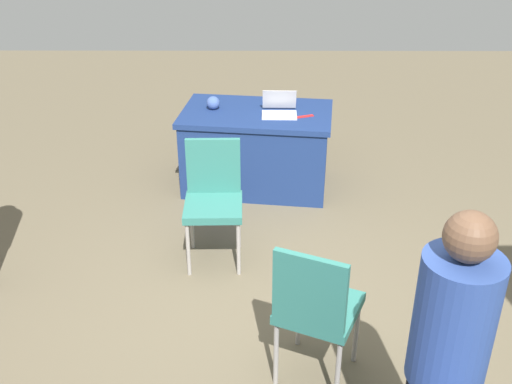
{
  "coord_description": "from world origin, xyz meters",
  "views": [
    {
      "loc": [
        -0.02,
        3.25,
        2.75
      ],
      "look_at": [
        -0.0,
        -0.25,
        0.9
      ],
      "focal_mm": 42.61,
      "sensor_mm": 36.0,
      "label": 1
    }
  ],
  "objects_px": {
    "chair_tucked_right": "(316,305)",
    "chair_near_front": "(213,194)",
    "person_attendee_standing": "(447,356)",
    "table_foreground": "(257,148)",
    "yarn_ball": "(213,103)",
    "laptop_silver": "(279,110)",
    "scissors_red": "(304,116)"
  },
  "relations": [
    {
      "from": "laptop_silver",
      "to": "scissors_red",
      "type": "bearing_deg",
      "value": 164.47
    },
    {
      "from": "table_foreground",
      "to": "scissors_red",
      "type": "bearing_deg",
      "value": 161.85
    },
    {
      "from": "table_foreground",
      "to": "yarn_ball",
      "type": "distance_m",
      "value": 0.61
    },
    {
      "from": "chair_near_front",
      "to": "scissors_red",
      "type": "height_order",
      "value": "chair_near_front"
    },
    {
      "from": "person_attendee_standing",
      "to": "scissors_red",
      "type": "xyz_separation_m",
      "value": [
        0.4,
        -3.24,
        -0.13
      ]
    },
    {
      "from": "chair_near_front",
      "to": "person_attendee_standing",
      "type": "distance_m",
      "value": 2.44
    },
    {
      "from": "table_foreground",
      "to": "scissors_red",
      "type": "distance_m",
      "value": 0.6
    },
    {
      "from": "scissors_red",
      "to": "table_foreground",
      "type": "bearing_deg",
      "value": -38.99
    },
    {
      "from": "table_foreground",
      "to": "chair_tucked_right",
      "type": "height_order",
      "value": "chair_tucked_right"
    },
    {
      "from": "scissors_red",
      "to": "chair_near_front",
      "type": "bearing_deg",
      "value": 35.03
    },
    {
      "from": "table_foreground",
      "to": "yarn_ball",
      "type": "bearing_deg",
      "value": -7.89
    },
    {
      "from": "table_foreground",
      "to": "yarn_ball",
      "type": "height_order",
      "value": "yarn_ball"
    },
    {
      "from": "chair_near_front",
      "to": "laptop_silver",
      "type": "relative_size",
      "value": 2.98
    },
    {
      "from": "yarn_ball",
      "to": "person_attendee_standing",
      "type": "bearing_deg",
      "value": 109.93
    },
    {
      "from": "yarn_ball",
      "to": "laptop_silver",
      "type": "bearing_deg",
      "value": 168.02
    },
    {
      "from": "chair_tucked_right",
      "to": "yarn_ball",
      "type": "xyz_separation_m",
      "value": [
        0.76,
        -2.68,
        0.26
      ]
    },
    {
      "from": "chair_near_front",
      "to": "chair_tucked_right",
      "type": "xyz_separation_m",
      "value": [
        -0.67,
        1.36,
        0.01
      ]
    },
    {
      "from": "laptop_silver",
      "to": "person_attendee_standing",
      "type": "bearing_deg",
      "value": 101.82
    },
    {
      "from": "person_attendee_standing",
      "to": "chair_tucked_right",
      "type": "bearing_deg",
      "value": -30.11
    },
    {
      "from": "chair_near_front",
      "to": "scissors_red",
      "type": "bearing_deg",
      "value": -125.47
    },
    {
      "from": "person_attendee_standing",
      "to": "laptop_silver",
      "type": "height_order",
      "value": "person_attendee_standing"
    },
    {
      "from": "table_foreground",
      "to": "laptop_silver",
      "type": "distance_m",
      "value": 0.47
    },
    {
      "from": "table_foreground",
      "to": "person_attendee_standing",
      "type": "relative_size",
      "value": 0.93
    },
    {
      "from": "yarn_ball",
      "to": "chair_near_front",
      "type": "bearing_deg",
      "value": 93.55
    },
    {
      "from": "table_foreground",
      "to": "laptop_silver",
      "type": "xyz_separation_m",
      "value": [
        -0.21,
        0.07,
        0.42
      ]
    },
    {
      "from": "chair_tucked_right",
      "to": "person_attendee_standing",
      "type": "distance_m",
      "value": 0.96
    },
    {
      "from": "chair_tucked_right",
      "to": "laptop_silver",
      "type": "relative_size",
      "value": 3.0
    },
    {
      "from": "chair_tucked_right",
      "to": "chair_near_front",
      "type": "bearing_deg",
      "value": 140.33
    },
    {
      "from": "table_foreground",
      "to": "chair_near_front",
      "type": "relative_size",
      "value": 1.55
    },
    {
      "from": "person_attendee_standing",
      "to": "chair_near_front",
      "type": "bearing_deg",
      "value": -34.27
    },
    {
      "from": "laptop_silver",
      "to": "scissors_red",
      "type": "height_order",
      "value": "laptop_silver"
    },
    {
      "from": "person_attendee_standing",
      "to": "scissors_red",
      "type": "distance_m",
      "value": 3.27
    }
  ]
}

